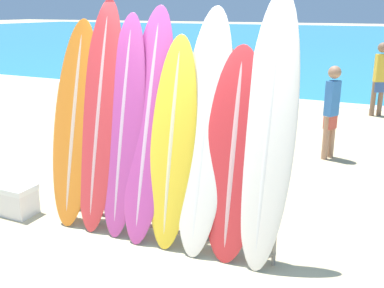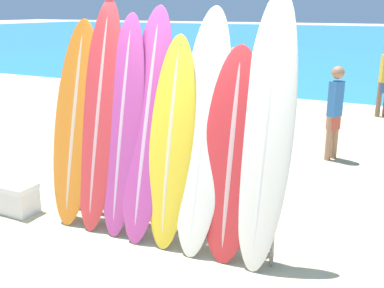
{
  "view_description": "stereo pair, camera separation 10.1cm",
  "coord_description": "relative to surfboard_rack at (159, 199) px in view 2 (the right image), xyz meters",
  "views": [
    {
      "loc": [
        1.95,
        -3.09,
        2.43
      ],
      "look_at": [
        -0.25,
        1.59,
        0.87
      ],
      "focal_mm": 42.0,
      "sensor_mm": 36.0,
      "label": 1
    },
    {
      "loc": [
        2.04,
        -3.05,
        2.43
      ],
      "look_at": [
        -0.25,
        1.59,
        0.87
      ],
      "focal_mm": 42.0,
      "sensor_mm": 36.0,
      "label": 2
    }
  ],
  "objects": [
    {
      "name": "ground_plane",
      "position": [
        0.25,
        -0.79,
        -0.46
      ],
      "size": [
        160.0,
        160.0,
        0.0
      ],
      "primitive_type": "plane",
      "color": "#CCB789"
    },
    {
      "name": "surfboard_rack",
      "position": [
        0.0,
        0.0,
        0.0
      ],
      "size": [
        2.57,
        0.04,
        0.85
      ],
      "color": "gray",
      "rests_on": "ground_plane"
    },
    {
      "name": "surfboard_slot_0",
      "position": [
        -1.13,
        0.05,
        0.7
      ],
      "size": [
        0.6,
        0.65,
        2.33
      ],
      "color": "orange",
      "rests_on": "ground_plane"
    },
    {
      "name": "surfboard_slot_1",
      "position": [
        -0.79,
        0.07,
        0.81
      ],
      "size": [
        0.53,
        0.69,
        2.55
      ],
      "color": "red",
      "rests_on": "ground_plane"
    },
    {
      "name": "surfboard_slot_2",
      "position": [
        -0.47,
        0.05,
        0.74
      ],
      "size": [
        0.49,
        0.62,
        2.4
      ],
      "color": "#B23D8E",
      "rests_on": "ground_plane"
    },
    {
      "name": "surfboard_slot_3",
      "position": [
        -0.18,
        0.08,
        0.78
      ],
      "size": [
        0.54,
        0.73,
        2.48
      ],
      "color": "#B23D8E",
      "rests_on": "ground_plane"
    },
    {
      "name": "surfboard_slot_4",
      "position": [
        0.15,
        0.02,
        0.64
      ],
      "size": [
        0.51,
        0.54,
        2.2
      ],
      "color": "yellow",
      "rests_on": "ground_plane"
    },
    {
      "name": "surfboard_slot_5",
      "position": [
        0.48,
        0.07,
        0.77
      ],
      "size": [
        0.54,
        0.66,
        2.47
      ],
      "color": "silver",
      "rests_on": "ground_plane"
    },
    {
      "name": "surfboard_slot_6",
      "position": [
        0.81,
        0.02,
        0.6
      ],
      "size": [
        0.6,
        0.46,
        2.12
      ],
      "color": "red",
      "rests_on": "ground_plane"
    },
    {
      "name": "surfboard_slot_7",
      "position": [
        1.13,
        0.06,
        0.84
      ],
      "size": [
        0.52,
        0.58,
        2.61
      ],
      "color": "silver",
      "rests_on": "ground_plane"
    },
    {
      "name": "person_near_water",
      "position": [
        1.2,
        3.64,
        0.39
      ],
      "size": [
        0.23,
        0.27,
        1.56
      ],
      "rotation": [
        0.0,
        0.0,
        4.23
      ],
      "color": "#A87A5B",
      "rests_on": "ground_plane"
    },
    {
      "name": "person_far_left",
      "position": [
        -1.29,
        5.44,
        0.43
      ],
      "size": [
        0.28,
        0.23,
        1.63
      ],
      "rotation": [
        0.0,
        0.0,
        0.39
      ],
      "color": "#A87A5B",
      "rests_on": "ground_plane"
    },
    {
      "name": "person_far_right",
      "position": [
        -1.03,
        2.35,
        0.53
      ],
      "size": [
        0.25,
        0.3,
        1.82
      ],
      "rotation": [
        0.0,
        0.0,
        1.91
      ],
      "color": "#A87A5B",
      "rests_on": "ground_plane"
    },
    {
      "name": "cooler_box",
      "position": [
        -1.96,
        -0.22,
        -0.27
      ],
      "size": [
        0.57,
        0.33,
        0.38
      ],
      "color": "silver",
      "rests_on": "ground_plane"
    }
  ]
}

